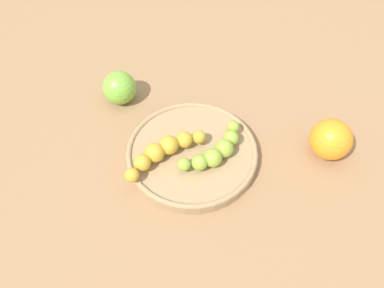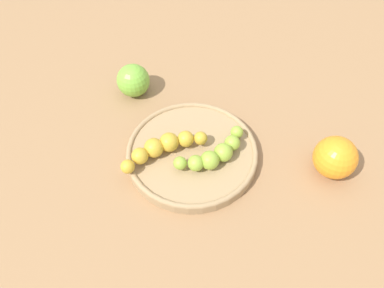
{
  "view_description": "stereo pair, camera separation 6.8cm",
  "coord_description": "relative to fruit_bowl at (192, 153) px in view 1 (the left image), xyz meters",
  "views": [
    {
      "loc": [
        0.33,
        0.26,
        0.57
      ],
      "look_at": [
        0.0,
        0.0,
        0.04
      ],
      "focal_mm": 35.73,
      "sensor_mm": 36.0,
      "label": 1
    },
    {
      "loc": [
        0.28,
        0.31,
        0.57
      ],
      "look_at": [
        0.0,
        0.0,
        0.04
      ],
      "focal_mm": 35.73,
      "sensor_mm": 36.0,
      "label": 2
    }
  ],
  "objects": [
    {
      "name": "banana_green",
      "position": [
        -0.02,
        0.04,
        0.02
      ],
      "size": [
        0.15,
        0.06,
        0.03
      ],
      "rotation": [
        0.0,
        0.0,
        1.43
      ],
      "color": "#8CAD38",
      "rests_on": "fruit_bowl"
    },
    {
      "name": "fruit_bowl",
      "position": [
        0.0,
        0.0,
        0.0
      ],
      "size": [
        0.24,
        0.24,
        0.02
      ],
      "color": "#A08259",
      "rests_on": "ground_plane"
    },
    {
      "name": "apple_green",
      "position": [
        -0.02,
        -0.21,
        0.02
      ],
      "size": [
        0.07,
        0.07,
        0.07
      ],
      "primitive_type": "sphere",
      "color": "#72B238",
      "rests_on": "ground_plane"
    },
    {
      "name": "ground_plane",
      "position": [
        0.0,
        0.0,
        -0.01
      ],
      "size": [
        2.4,
        2.4,
        0.0
      ],
      "primitive_type": "plane",
      "color": "#936D47"
    },
    {
      "name": "banana_spotted",
      "position": [
        0.04,
        -0.03,
        0.02
      ],
      "size": [
        0.16,
        0.07,
        0.04
      ],
      "rotation": [
        0.0,
        0.0,
        4.42
      ],
      "color": "gold",
      "rests_on": "fruit_bowl"
    },
    {
      "name": "orange_fruit",
      "position": [
        -0.16,
        0.19,
        0.03
      ],
      "size": [
        0.08,
        0.08,
        0.08
      ],
      "primitive_type": "sphere",
      "color": "orange",
      "rests_on": "ground_plane"
    }
  ]
}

